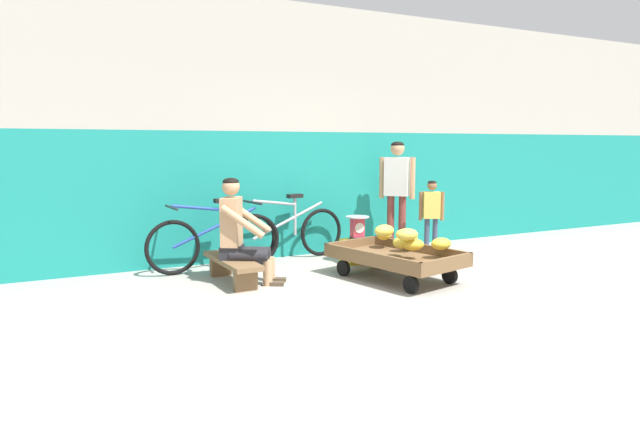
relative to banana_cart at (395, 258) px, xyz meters
name	(u,v)px	position (x,y,z in m)	size (l,w,h in m)	color
ground_plane	(416,303)	(-0.37, -0.87, -0.24)	(80.00, 80.00, 0.00)	#A39E93
back_wall	(294,132)	(-0.37, 1.89, 1.42)	(16.00, 0.30, 3.31)	#19847A
banana_cart	(395,258)	(0.00, 0.00, 0.00)	(1.14, 1.59, 0.36)	brown
banana_pile	(405,238)	(0.10, -0.03, 0.22)	(0.79, 1.05, 0.27)	gold
low_bench	(232,265)	(-1.65, 0.68, -0.04)	(0.34, 1.11, 0.27)	brown
vendor_seated	(240,231)	(-1.58, 0.63, 0.33)	(0.74, 0.65, 1.14)	tan
plastic_crate	(357,251)	(0.09, 0.97, -0.09)	(0.36, 0.28, 0.30)	gold
weighing_scale	(357,227)	(0.09, 0.97, 0.21)	(0.30, 0.30, 0.29)	#28282D
bicycle_near_left	(215,241)	(-1.64, 1.35, 0.11)	(1.66, 0.48, 0.86)	black
bicycle_far_left	(288,233)	(-0.62, 1.52, 0.11)	(1.65, 0.48, 0.86)	black
customer_adult	(397,184)	(0.87, 1.25, 0.71)	(0.37, 0.38, 1.53)	brown
customer_child	(431,211)	(1.08, 0.76, 0.40)	(0.29, 0.22, 1.03)	#38425B
shopping_bag	(384,257)	(0.27, 0.63, -0.12)	(0.18, 0.12, 0.24)	silver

